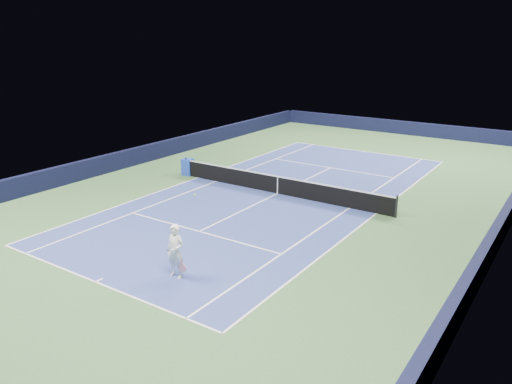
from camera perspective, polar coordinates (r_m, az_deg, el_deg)
The scene contains 19 objects.
ground at distance 26.46m, azimuth 2.48°, elevation -0.19°, with size 40.00×40.00×0.00m, color #385C32.
wall_far at distance 44.01m, azimuth 16.26°, elevation 7.10°, with size 22.00×0.35×1.10m, color black.
wall_right at distance 22.91m, azimuth 26.27°, elevation -3.51°, with size 0.35×40.00×1.10m, color black.
wall_left at distance 33.05m, azimuth -13.74°, elevation 3.95°, with size 0.35×40.00×1.10m, color black.
court_surface at distance 26.46m, azimuth 2.48°, elevation -0.18°, with size 10.97×23.77×0.01m, color navy.
baseline_far at distance 36.77m, azimuth 12.27°, elevation 4.56°, with size 10.97×0.08×0.00m, color white.
baseline_near at distance 18.17m, azimuth -17.88°, elevation -9.75°, with size 10.97×0.08×0.00m, color white.
sideline_doubles_right at distance 24.21m, azimuth 13.61°, elevation -2.39°, with size 0.08×23.77×0.00m, color white.
sideline_doubles_left at distance 29.56m, azimuth -6.61°, elevation 1.66°, with size 0.08×23.77×0.00m, color white.
sideline_singles_right at distance 24.68m, azimuth 10.64°, elevation -1.81°, with size 0.08×23.77×0.00m, color white.
sideline_singles_left at distance 28.72m, azimuth -4.53°, elevation 1.24°, with size 0.08×23.77×0.00m, color white.
service_line_far at distance 31.88m, azimuth 8.53°, elevation 2.76°, with size 8.23×0.08×0.00m, color white.
service_line_near at distance 21.58m, azimuth -6.49°, elevation -4.50°, with size 8.23×0.08×0.00m, color white.
center_service_line at distance 26.46m, azimuth 2.48°, elevation -0.17°, with size 0.08×12.80×0.00m, color white.
center_mark_far at distance 36.64m, azimuth 12.18°, elevation 4.51°, with size 0.08×0.30×0.00m, color white.
center_mark_near at distance 18.25m, azimuth -17.51°, elevation -9.58°, with size 0.08×0.30×0.00m, color white.
tennis_net at distance 26.31m, azimuth 2.49°, elevation 0.86°, with size 12.90×0.10×1.07m.
sponsor_cube at distance 30.11m, azimuth -7.81°, elevation 2.86°, with size 0.68×0.63×0.99m.
tennis_player at distance 17.47m, azimuth -9.17°, elevation -6.71°, with size 0.85×1.28×2.78m.
Camera 1 is at (13.11, -21.50, 8.13)m, focal length 35.00 mm.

